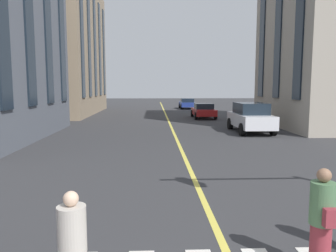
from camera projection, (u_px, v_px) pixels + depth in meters
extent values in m
cube|color=#D8C64C|center=(173.00, 131.00, 21.97)|extent=(80.00, 0.16, 0.01)
cube|color=#B21E1E|center=(203.00, 112.00, 30.63)|extent=(4.40, 1.80, 0.55)
cube|color=#19232D|center=(204.00, 106.00, 30.35)|extent=(1.85, 1.58, 0.50)
cylinder|color=black|center=(192.00, 113.00, 32.06)|extent=(0.64, 0.22, 0.64)
cylinder|color=black|center=(210.00, 113.00, 32.14)|extent=(0.64, 0.22, 0.64)
cylinder|color=black|center=(196.00, 116.00, 29.18)|extent=(0.64, 0.22, 0.64)
cylinder|color=black|center=(216.00, 116.00, 29.26)|extent=(0.64, 0.22, 0.64)
cube|color=silver|center=(250.00, 120.00, 21.13)|extent=(4.70, 1.95, 0.80)
cube|color=#19232D|center=(251.00, 108.00, 21.04)|extent=(2.59, 1.72, 0.70)
cylinder|color=black|center=(230.00, 124.00, 22.68)|extent=(0.76, 0.27, 0.76)
cylinder|color=black|center=(257.00, 124.00, 22.76)|extent=(0.76, 0.27, 0.76)
cylinder|color=black|center=(242.00, 130.00, 19.60)|extent=(0.76, 0.27, 0.76)
cylinder|color=black|center=(273.00, 129.00, 19.68)|extent=(0.76, 0.27, 0.76)
cube|color=navy|center=(187.00, 104.00, 43.39)|extent=(4.40, 1.80, 0.55)
cube|color=#19232D|center=(187.00, 100.00, 43.11)|extent=(1.85, 1.58, 0.50)
cylinder|color=black|center=(180.00, 106.00, 44.83)|extent=(0.64, 0.22, 0.64)
cylinder|color=black|center=(192.00, 106.00, 44.90)|extent=(0.64, 0.22, 0.64)
cylinder|color=black|center=(181.00, 107.00, 41.95)|extent=(0.64, 0.22, 0.64)
cylinder|color=black|center=(195.00, 107.00, 42.02)|extent=(0.64, 0.22, 0.64)
cylinder|color=beige|center=(72.00, 229.00, 4.37)|extent=(0.38, 0.38, 0.63)
sphere|color=beige|center=(71.00, 199.00, 4.32)|extent=(0.20, 0.20, 0.20)
cylinder|color=maroon|center=(320.00, 248.00, 5.20)|extent=(0.32, 0.32, 0.79)
cylinder|color=#4C724C|center=(323.00, 203.00, 5.11)|extent=(0.38, 0.38, 0.67)
sphere|color=#8C664C|center=(324.00, 175.00, 5.06)|extent=(0.22, 0.22, 0.22)
cube|color=maroon|center=(331.00, 218.00, 4.88)|extent=(0.12, 0.20, 0.28)
cube|color=gray|center=(36.00, 49.00, 34.99)|extent=(16.05, 12.30, 13.68)
cube|color=#19232D|center=(82.00, 38.00, 28.86)|extent=(1.10, 0.10, 10.40)
cube|color=#19232D|center=(89.00, 43.00, 32.05)|extent=(1.10, 0.10, 10.40)
cube|color=#19232D|center=(95.00, 47.00, 35.23)|extent=(1.10, 0.10, 10.40)
cube|color=#19232D|center=(100.00, 50.00, 38.42)|extent=(1.10, 0.10, 10.40)
cube|color=#19232D|center=(104.00, 53.00, 41.60)|extent=(1.10, 0.10, 10.40)
cube|color=#19232D|center=(301.00, 3.00, 19.59)|extent=(1.10, 0.10, 11.41)
cube|color=#19232D|center=(279.00, 15.00, 23.01)|extent=(1.10, 0.10, 11.41)
cube|color=#19232D|center=(262.00, 25.00, 26.42)|extent=(1.10, 0.10, 11.41)
cube|color=#19232D|center=(28.00, 1.00, 16.38)|extent=(1.10, 0.10, 10.42)
cube|color=#19232D|center=(47.00, 14.00, 19.37)|extent=(1.10, 0.10, 10.42)
cube|color=#19232D|center=(62.00, 24.00, 22.37)|extent=(1.10, 0.10, 10.42)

